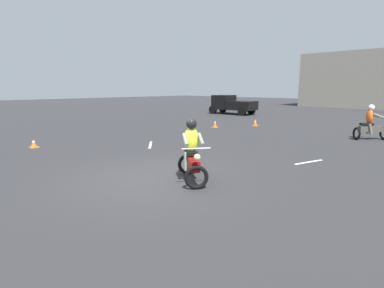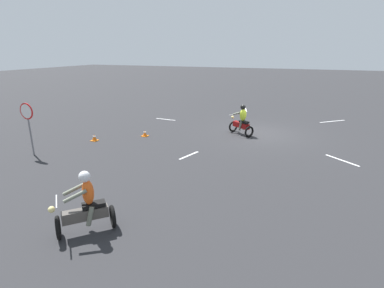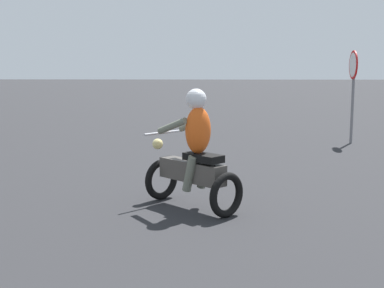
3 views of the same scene
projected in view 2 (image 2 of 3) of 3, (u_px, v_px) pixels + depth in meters
The scene contains 11 objects.
ground_plane at pixel (260, 133), 16.47m from camera, with size 120.00×120.00×0.00m, color #28282B.
motorcycle_rider_foreground at pixel (242, 122), 16.05m from camera, with size 1.48×1.31×1.66m.
motorcycle_rider_background at pixel (86, 206), 7.38m from camera, with size 1.41×1.42×1.66m.
stop_sign at pixel (28, 119), 12.63m from camera, with size 0.70×0.08×2.30m.
traffic_cone_mid_center at pixel (145, 133), 15.90m from camera, with size 0.32×0.32×0.32m.
traffic_cone_far_right at pixel (94, 138), 15.12m from camera, with size 0.32×0.32×0.34m.
lane_stripe_e at pixel (165, 119), 19.79m from camera, with size 0.10×1.46×0.01m, color silver.
lane_stripe_n at pixel (189, 155), 13.07m from camera, with size 0.10×1.28×0.01m, color silver.
lane_stripe_nw at pixel (342, 160), 12.49m from camera, with size 0.10×1.57×0.01m, color silver.
lane_stripe_sw at pixel (332, 121), 19.25m from camera, with size 0.10×1.96×0.01m, color silver.
lane_stripe_s at pixel (246, 110), 22.95m from camera, with size 0.10×1.56×0.01m, color silver.
Camera 2 is at (-2.35, 16.15, 4.43)m, focal length 28.00 mm.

